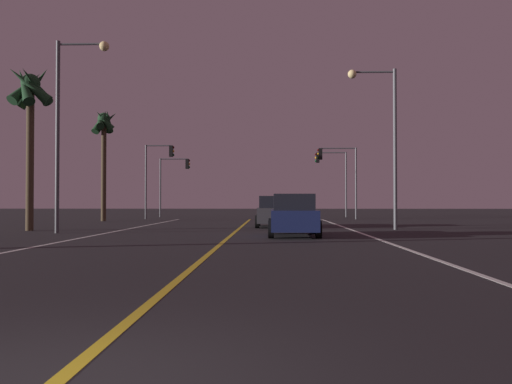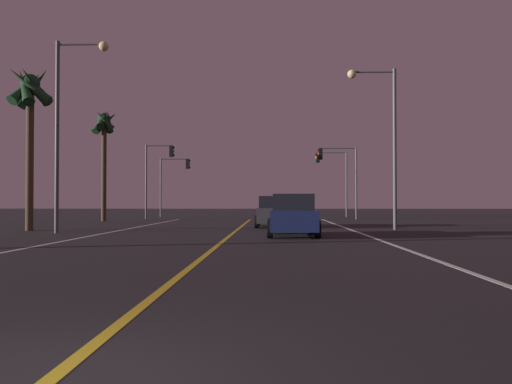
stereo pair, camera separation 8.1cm
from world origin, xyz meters
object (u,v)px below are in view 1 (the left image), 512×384
Objects in this scene: traffic_light_far_left at (175,174)px; palm_tree_left_mid at (30,98)px; traffic_light_near_left at (159,165)px; street_lamp_left_mid at (69,112)px; palm_tree_left_far at (104,131)px; car_ahead_far at (274,212)px; traffic_light_near_right at (338,166)px; car_lead_same_lane at (293,216)px; street_lamp_right_far at (384,127)px; traffic_light_far_right at (332,169)px.

palm_tree_left_mid reaches higher than traffic_light_far_left.
street_lamp_left_mid is at bearing -89.87° from traffic_light_near_left.
street_lamp_left_mid is 14.76m from palm_tree_left_far.
traffic_light_near_left is at bearing 35.71° from car_ahead_far.
traffic_light_near_right is 23.95m from palm_tree_left_mid.
palm_tree_left_far is at bearing 38.86° from car_lead_same_lane.
palm_tree_left_mid is (-16.90, -16.83, 2.18)m from traffic_light_near_right.
palm_tree_left_mid reaches higher than traffic_light_near_right.
street_lamp_right_far is (14.58, 3.27, -0.29)m from street_lamp_left_mid.
traffic_light_far_left is (-14.17, 0.00, -0.37)m from traffic_light_far_right.
street_lamp_left_mid is 3.41m from palm_tree_left_mid.
traffic_light_near_right is at bearing 14.01° from palm_tree_left_far.
palm_tree_left_mid reaches higher than street_lamp_right_far.
traffic_light_far_left reaches higher than car_ahead_far.
traffic_light_near_left is at bearing 81.16° from palm_tree_left_mid.
car_ahead_far is 7.44m from street_lamp_right_far.
traffic_light_far_right is 28.20m from street_lamp_left_mid.
traffic_light_near_right is at bearing 52.73° from street_lamp_left_mid.
car_lead_same_lane is at bearing -51.14° from palm_tree_left_far.
traffic_light_far_right is 20.96m from street_lamp_right_far.
traffic_light_far_right is at bearing -91.64° from traffic_light_near_right.
car_lead_same_lane is 8.07m from street_lamp_right_far.
street_lamp_left_mid reaches higher than street_lamp_right_far.
traffic_light_far_left is 0.65× the size of palm_tree_left_far.
street_lamp_right_far is 17.34m from palm_tree_left_mid.
street_lamp_right_far reaches higher than traffic_light_far_left.
traffic_light_far_right is at bearing -16.11° from car_ahead_far.
street_lamp_right_far is at bearing -55.58° from traffic_light_far_left.
street_lamp_left_mid is (-14.24, -18.72, 1.19)m from traffic_light_near_right.
palm_tree_left_far is at bearing 29.33° from traffic_light_far_right.
traffic_light_near_left is 21.28m from street_lamp_right_far.
car_lead_same_lane is at bearing 80.06° from traffic_light_far_right.
car_lead_same_lane is 0.52× the size of palm_tree_left_far.
traffic_light_far_right is (4.54, 25.89, 3.48)m from car_lead_same_lane.
traffic_light_far_left is 24.26m from street_lamp_left_mid.
palm_tree_left_mid reaches higher than car_lead_same_lane.
traffic_light_near_left is 0.74× the size of street_lamp_right_far.
street_lamp_left_mid is 1.06× the size of palm_tree_left_mid.
traffic_light_far_right reaches higher than car_lead_same_lane.
street_lamp_right_far is at bearing -43.65° from car_lead_same_lane.
car_ahead_far is 0.74× the size of traffic_light_far_right.
palm_tree_left_mid reaches higher than car_ahead_far.
traffic_light_far_right is at bearing 0.00° from traffic_light_far_left.
car_lead_same_lane is at bearing 46.35° from street_lamp_right_far.
car_lead_same_lane is 14.15m from palm_tree_left_mid.
traffic_light_far_left is at bearing 82.64° from palm_tree_left_mid.
car_lead_same_lane is 21.13m from traffic_light_near_right.
palm_tree_left_mid is (-17.06, -22.33, 2.08)m from traffic_light_far_right.
street_lamp_right_far is at bearing -46.57° from traffic_light_near_left.
car_lead_same_lane is 0.76× the size of traffic_light_near_right.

